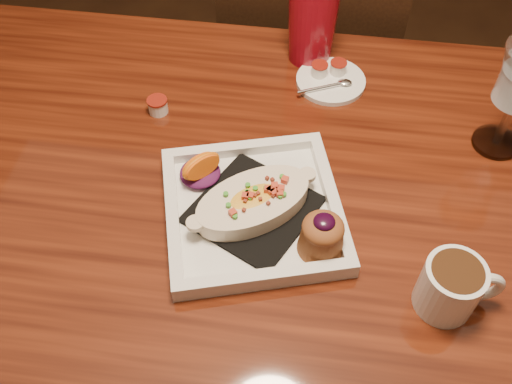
# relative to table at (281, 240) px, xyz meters

# --- Properties ---
(floor) EXTENTS (7.00, 7.00, 0.00)m
(floor) POSITION_rel_table_xyz_m (0.00, 0.00, -0.65)
(floor) COLOR #321E10
(floor) RESTS_ON ground
(table) EXTENTS (1.50, 0.90, 0.75)m
(table) POSITION_rel_table_xyz_m (0.00, 0.00, 0.00)
(table) COLOR maroon
(table) RESTS_ON floor
(chair_far) EXTENTS (0.42, 0.42, 0.93)m
(chair_far) POSITION_rel_table_xyz_m (-0.00, 0.63, -0.15)
(chair_far) COLOR black
(chair_far) RESTS_ON floor
(plate) EXTENTS (0.32, 0.32, 0.08)m
(plate) POSITION_rel_table_xyz_m (-0.03, -0.03, 0.12)
(plate) COLOR white
(plate) RESTS_ON table
(coffee_mug) EXTENTS (0.11, 0.08, 0.09)m
(coffee_mug) POSITION_rel_table_xyz_m (0.24, -0.13, 0.14)
(coffee_mug) COLOR white
(coffee_mug) RESTS_ON table
(saucer) EXTENTS (0.13, 0.13, 0.09)m
(saucer) POSITION_rel_table_xyz_m (0.05, 0.30, 0.11)
(saucer) COLOR white
(saucer) RESTS_ON table
(creamer_loose) EXTENTS (0.04, 0.04, 0.03)m
(creamer_loose) POSITION_rel_table_xyz_m (-0.24, 0.18, 0.11)
(creamer_loose) COLOR white
(creamer_loose) RESTS_ON table
(red_tumbler) EXTENTS (0.09, 0.09, 0.16)m
(red_tumbler) POSITION_rel_table_xyz_m (0.01, 0.37, 0.18)
(red_tumbler) COLOR maroon
(red_tumbler) RESTS_ON table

